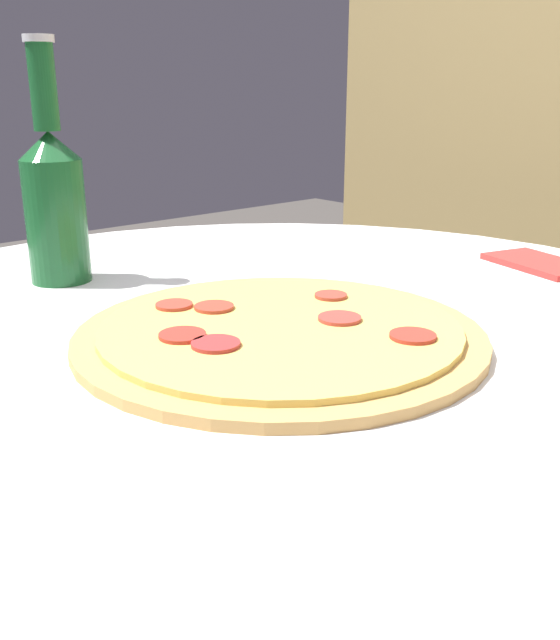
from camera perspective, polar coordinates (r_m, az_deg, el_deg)
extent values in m
cylinder|color=white|center=(0.90, -0.21, -23.12)|extent=(0.11, 0.11, 0.70)
cylinder|color=white|center=(0.72, -0.24, -1.01)|extent=(1.05, 1.05, 0.02)
cylinder|color=tan|center=(0.66, 0.00, -1.24)|extent=(0.38, 0.38, 0.01)
cylinder|color=#EACC60|center=(0.65, 0.00, -0.58)|extent=(0.33, 0.33, 0.01)
cylinder|color=#B33D2D|center=(0.70, -5.29, 1.05)|extent=(0.04, 0.04, 0.00)
cylinder|color=#B93328|center=(0.63, 10.58, -1.25)|extent=(0.04, 0.04, 0.00)
cylinder|color=#B73D35|center=(0.67, 4.79, 0.14)|extent=(0.04, 0.04, 0.00)
cylinder|color=#B33231|center=(0.60, -5.16, -1.92)|extent=(0.04, 0.04, 0.00)
cylinder|color=#AC3D30|center=(0.74, 4.09, 1.97)|extent=(0.03, 0.03, 0.00)
cylinder|color=#B73328|center=(0.63, -7.82, -1.21)|extent=(0.04, 0.04, 0.00)
cylinder|color=#B73C2E|center=(0.71, -8.47, 1.20)|extent=(0.04, 0.04, 0.00)
cylinder|color=#195628|center=(0.88, -17.44, 7.52)|extent=(0.07, 0.07, 0.14)
cone|color=#195628|center=(0.87, -18.00, 13.16)|extent=(0.07, 0.07, 0.03)
cylinder|color=#195628|center=(0.87, -18.42, 17.25)|extent=(0.03, 0.03, 0.09)
cylinder|color=silver|center=(0.87, -18.78, 20.57)|extent=(0.03, 0.03, 0.01)
cube|color=red|center=(0.99, 20.08, 4.27)|extent=(0.15, 0.12, 0.01)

